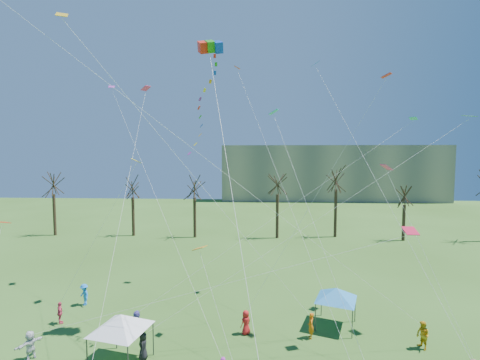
# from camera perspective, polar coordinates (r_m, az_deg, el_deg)

# --- Properties ---
(distant_building) EXTENTS (60.00, 14.00, 15.00)m
(distant_building) POSITION_cam_1_polar(r_m,az_deg,el_deg) (97.30, 15.20, 1.24)
(distant_building) COLOR gray
(distant_building) RESTS_ON ground
(bare_tree_row) EXTENTS (69.65, 7.83, 11.29)m
(bare_tree_row) POSITION_cam_1_polar(r_m,az_deg,el_deg) (49.83, 6.30, -1.59)
(bare_tree_row) COLOR black
(bare_tree_row) RESTS_ON ground
(big_box_kite) EXTENTS (2.86, 6.84, 20.95)m
(big_box_kite) POSITION_cam_1_polar(r_m,az_deg,el_deg) (22.47, -5.58, 12.46)
(big_box_kite) COLOR red
(big_box_kite) RESTS_ON ground
(canopy_tent_white) EXTENTS (3.97, 3.97, 3.05)m
(canopy_tent_white) POSITION_cam_1_polar(r_m,az_deg,el_deg) (22.37, -19.65, -21.87)
(canopy_tent_white) COLOR #3F3F44
(canopy_tent_white) RESTS_ON ground
(canopy_tent_blue) EXTENTS (3.56, 3.56, 2.84)m
(canopy_tent_blue) POSITION_cam_1_polar(r_m,az_deg,el_deg) (26.25, 16.09, -18.15)
(canopy_tent_blue) COLOR #3F3F44
(canopy_tent_blue) RESTS_ON ground
(festival_crowd) EXTENTS (26.70, 14.09, 1.85)m
(festival_crowd) POSITION_cam_1_polar(r_m,az_deg,el_deg) (22.06, -5.51, -27.16)
(festival_crowd) COLOR #E7401C
(festival_crowd) RESTS_ON ground
(small_kites_aloft) EXTENTS (30.05, 18.21, 33.01)m
(small_kites_aloft) POSITION_cam_1_polar(r_m,az_deg,el_deg) (22.74, 0.16, 7.73)
(small_kites_aloft) COLOR red
(small_kites_aloft) RESTS_ON ground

